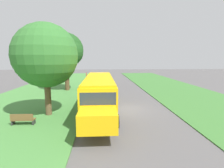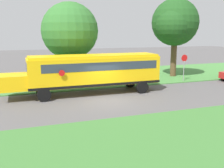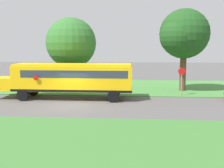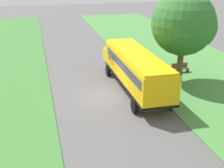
% 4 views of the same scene
% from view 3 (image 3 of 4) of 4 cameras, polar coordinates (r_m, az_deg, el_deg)
% --- Properties ---
extents(ground_plane, '(120.00, 120.00, 0.00)m').
position_cam_3_polar(ground_plane, '(21.43, -9.18, -4.57)').
color(ground_plane, '#565454').
extents(grass_verge, '(12.00, 80.00, 0.08)m').
position_cam_3_polar(grass_verge, '(31.07, -4.86, -0.49)').
color(grass_verge, '#47843D').
rests_on(grass_verge, ground).
extents(grass_far_side, '(10.00, 80.00, 0.07)m').
position_cam_3_polar(grass_far_side, '(13.20, -18.60, -12.82)').
color(grass_far_side, '#3D7533').
rests_on(grass_far_side, ground).
extents(school_bus, '(2.84, 12.42, 3.16)m').
position_cam_3_polar(school_bus, '(23.74, -9.13, 1.37)').
color(school_bus, yellow).
rests_on(school_bus, ground).
extents(oak_tree_beside_bus, '(5.24, 5.24, 7.69)m').
position_cam_3_polar(oak_tree_beside_bus, '(28.10, -8.55, 8.70)').
color(oak_tree_beside_bus, brown).
rests_on(oak_tree_beside_bus, ground).
extents(oak_tree_roadside_mid, '(5.15, 5.15, 8.55)m').
position_cam_3_polar(oak_tree_roadside_mid, '(28.16, 15.12, 10.28)').
color(oak_tree_roadside_mid, brown).
rests_on(oak_tree_roadside_mid, ground).
extents(stop_sign, '(0.08, 0.68, 2.74)m').
position_cam_3_polar(stop_sign, '(25.51, 14.92, 1.24)').
color(stop_sign, gray).
rests_on(stop_sign, ground).
extents(park_bench, '(1.61, 0.52, 0.92)m').
position_cam_3_polar(park_bench, '(29.95, -12.36, -0.13)').
color(park_bench, brown).
rests_on(park_bench, ground).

